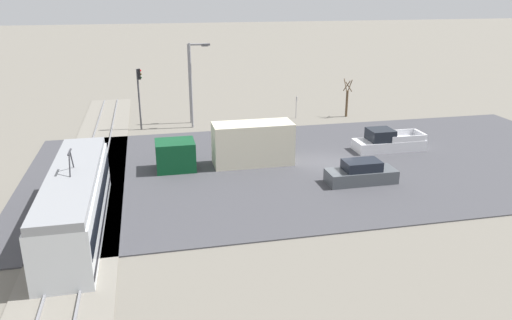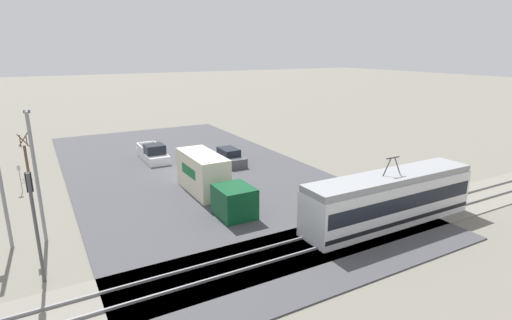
{
  "view_description": "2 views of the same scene",
  "coord_description": "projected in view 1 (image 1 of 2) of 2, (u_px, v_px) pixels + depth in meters",
  "views": [
    {
      "loc": [
        -33.14,
        13.09,
        12.53
      ],
      "look_at": [
        -2.6,
        6.33,
        1.68
      ],
      "focal_mm": 35.0,
      "sensor_mm": 36.0,
      "label": 1
    },
    {
      "loc": [
        12.29,
        34.23,
        11.15
      ],
      "look_at": [
        -2.77,
        7.38,
        2.55
      ],
      "focal_mm": 28.0,
      "sensor_mm": 36.0,
      "label": 2
    }
  ],
  "objects": [
    {
      "name": "ground_plane",
      "position": [
        331.0,
        164.0,
        37.35
      ],
      "size": [
        320.0,
        320.0,
        0.0
      ],
      "primitive_type": "plane",
      "color": "slate"
    },
    {
      "name": "road_surface",
      "position": [
        331.0,
        164.0,
        37.34
      ],
      "size": [
        21.43,
        43.83,
        0.08
      ],
      "color": "#424247",
      "rests_on": "ground"
    },
    {
      "name": "rail_bed",
      "position": [
        91.0,
        182.0,
        33.82
      ],
      "size": [
        53.27,
        4.4,
        0.22
      ],
      "color": "gray",
      "rests_on": "ground"
    },
    {
      "name": "light_rail_tram",
      "position": [
        76.0,
        202.0,
        26.63
      ],
      "size": [
        12.71,
        2.7,
        4.44
      ],
      "color": "silver",
      "rests_on": "ground"
    },
    {
      "name": "box_truck",
      "position": [
        234.0,
        146.0,
        36.5
      ],
      "size": [
        2.36,
        9.99,
        3.11
      ],
      "color": "#0C4723",
      "rests_on": "ground"
    },
    {
      "name": "pickup_truck",
      "position": [
        387.0,
        142.0,
        40.22
      ],
      "size": [
        2.05,
        5.67,
        1.75
      ],
      "color": "silver",
      "rests_on": "ground"
    },
    {
      "name": "sedan_car_0",
      "position": [
        361.0,
        173.0,
        33.45
      ],
      "size": [
        1.82,
        4.69,
        1.55
      ],
      "rotation": [
        0.0,
        0.0,
        3.14
      ],
      "color": "#4C5156",
      "rests_on": "ground"
    },
    {
      "name": "traffic_light_pole",
      "position": [
        139.0,
        91.0,
        45.27
      ],
      "size": [
        0.28,
        0.47,
        5.63
      ],
      "color": "#47474C",
      "rests_on": "ground"
    },
    {
      "name": "street_tree",
      "position": [
        347.0,
        100.0,
        50.55
      ],
      "size": [
        0.93,
        0.77,
        3.85
      ],
      "color": "brown",
      "rests_on": "ground"
    },
    {
      "name": "street_lamp_near_crossing",
      "position": [
        192.0,
        78.0,
        47.39
      ],
      "size": [
        0.36,
        1.95,
        7.58
      ],
      "color": "gray",
      "rests_on": "ground"
    },
    {
      "name": "street_lamp_mid_block",
      "position": [
        193.0,
        79.0,
        45.72
      ],
      "size": [
        0.36,
        1.95,
        7.83
      ],
      "color": "gray",
      "rests_on": "ground"
    },
    {
      "name": "no_parking_sign",
      "position": [
        296.0,
        105.0,
        50.06
      ],
      "size": [
        0.32,
        0.08,
        2.22
      ],
      "color": "gray",
      "rests_on": "ground"
    }
  ]
}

